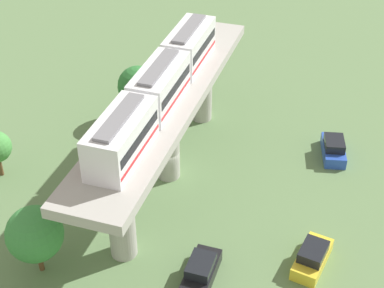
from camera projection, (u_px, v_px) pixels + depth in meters
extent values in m
plane|color=#5B7A4C|center=(169.00, 175.00, 49.01)|extent=(120.00, 120.00, 0.00)
cylinder|color=#A8A59E|center=(202.00, 86.00, 54.24)|extent=(1.90, 1.90, 7.00)
cylinder|color=#A8A59E|center=(168.00, 141.00, 46.98)|extent=(1.90, 1.90, 7.00)
cylinder|color=#A8A59E|center=(121.00, 216.00, 39.71)|extent=(1.90, 1.90, 7.00)
cube|color=#A8A59E|center=(167.00, 100.00, 44.71)|extent=(5.20, 28.85, 0.80)
cube|color=silver|center=(189.00, 47.00, 47.96)|extent=(2.60, 6.60, 3.00)
cube|color=black|center=(189.00, 44.00, 47.81)|extent=(2.64, 6.07, 0.70)
cube|color=red|center=(189.00, 55.00, 48.39)|extent=(2.64, 6.34, 0.24)
cube|color=slate|center=(189.00, 29.00, 47.02)|extent=(1.10, 5.61, 0.24)
cube|color=silver|center=(160.00, 87.00, 42.57)|extent=(2.60, 6.60, 3.00)
cube|color=black|center=(160.00, 84.00, 42.43)|extent=(2.64, 6.07, 0.70)
cube|color=red|center=(160.00, 95.00, 43.01)|extent=(2.64, 6.34, 0.24)
cube|color=slate|center=(159.00, 67.00, 41.64)|extent=(1.10, 5.61, 0.24)
cube|color=silver|center=(121.00, 138.00, 37.19)|extent=(2.60, 6.60, 3.00)
cube|color=black|center=(121.00, 135.00, 37.05)|extent=(2.64, 6.07, 0.70)
cube|color=red|center=(122.00, 148.00, 37.63)|extent=(2.64, 6.34, 0.24)
cube|color=slate|center=(120.00, 117.00, 36.25)|extent=(1.10, 5.61, 0.24)
cube|color=black|center=(201.00, 273.00, 39.49)|extent=(1.80, 4.20, 1.00)
cube|color=black|center=(201.00, 266.00, 38.86)|extent=(1.64, 2.30, 0.76)
cube|color=yellow|center=(312.00, 259.00, 40.53)|extent=(2.50, 4.45, 1.00)
cube|color=black|center=(313.00, 252.00, 39.90)|extent=(2.01, 2.55, 0.76)
cube|color=#284CB7|center=(333.00, 150.00, 51.04)|extent=(2.67, 4.49, 1.00)
cube|color=black|center=(334.00, 143.00, 50.41)|extent=(2.10, 2.60, 0.76)
cylinder|color=brown|center=(0.00, 164.00, 48.46)|extent=(0.36, 0.36, 2.14)
cylinder|color=brown|center=(40.00, 257.00, 39.77)|extent=(0.36, 0.36, 2.31)
sphere|color=#38843D|center=(35.00, 234.00, 38.48)|extent=(3.88, 3.88, 3.88)
cylinder|color=brown|center=(139.00, 107.00, 55.34)|extent=(0.36, 0.36, 2.63)
sphere|color=#2D7233|center=(138.00, 86.00, 53.97)|extent=(3.78, 3.78, 3.78)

